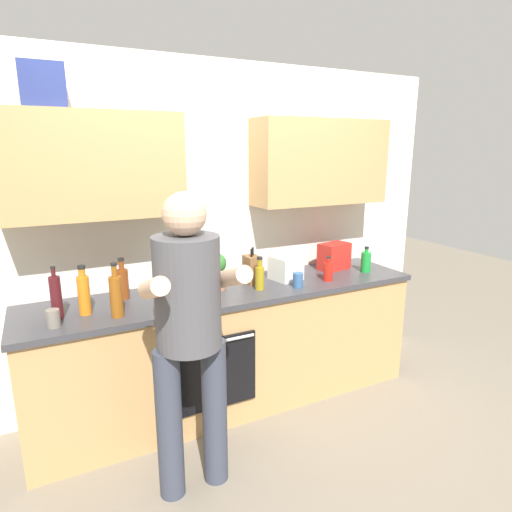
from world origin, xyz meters
TOP-DOWN VIEW (x-y plane):
  - ground_plane at (0.00, 0.00)m, footprint 12.00×12.00m
  - back_wall_unit at (-0.01, 0.28)m, footprint 4.00×0.38m
  - counter at (-0.00, -0.00)m, footprint 2.84×0.67m
  - person_standing at (-0.54, -0.69)m, footprint 0.49×0.45m
  - bottle_hotsauce at (0.74, -0.14)m, footprint 0.07×0.07m
  - bottle_syrup at (-0.82, -0.17)m, footprint 0.07×0.07m
  - bottle_soda at (1.16, -0.07)m, footprint 0.08×0.08m
  - bottle_soy at (-0.49, -0.15)m, footprint 0.05×0.05m
  - bottle_vinegar at (-0.73, 0.14)m, footprint 0.08×0.08m
  - bottle_oil at (0.18, -0.10)m, footprint 0.06×0.06m
  - bottle_wine at (-1.14, -0.05)m, footprint 0.06×0.06m
  - bottle_juice at (-0.98, -0.05)m, footprint 0.07×0.07m
  - cup_tea at (0.45, -0.18)m, footprint 0.07×0.07m
  - cup_stoneware at (-1.16, -0.18)m, footprint 0.07×0.07m
  - knife_block at (0.20, 0.07)m, footprint 0.10×0.14m
  - potted_herb at (-0.09, 0.06)m, footprint 0.15×0.15m
  - grocery_bag_crisps at (0.98, 0.11)m, footprint 0.28×0.21m
  - grocery_bag_produce at (0.47, 0.04)m, footprint 0.24×0.24m

SIDE VIEW (x-z plane):
  - ground_plane at x=0.00m, z-range 0.00..0.00m
  - counter at x=0.00m, z-range 0.00..0.90m
  - cup_stoneware at x=-1.16m, z-range 0.90..1.00m
  - cup_tea at x=0.45m, z-range 0.90..1.01m
  - bottle_hotsauce at x=0.74m, z-range 0.88..1.07m
  - bottle_soda at x=1.16m, z-range 0.88..1.09m
  - grocery_bag_produce at x=0.47m, z-range 0.90..1.08m
  - person_standing at x=-0.54m, z-range 0.15..1.83m
  - bottle_oil at x=0.18m, z-range 0.88..1.12m
  - knife_block at x=0.20m, z-range 0.87..1.14m
  - grocery_bag_crisps at x=0.98m, z-range 0.90..1.12m
  - bottle_vinegar at x=-0.73m, z-range 0.87..1.15m
  - bottle_juice at x=-0.98m, z-range 0.88..1.18m
  - bottle_wine at x=-1.14m, z-range 0.87..1.19m
  - bottle_syrup at x=-0.82m, z-range 0.87..1.20m
  - potted_herb at x=-0.09m, z-range 0.90..1.17m
  - bottle_soy at x=-0.49m, z-range 0.88..1.19m
  - back_wall_unit at x=-0.01m, z-range 0.24..2.74m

